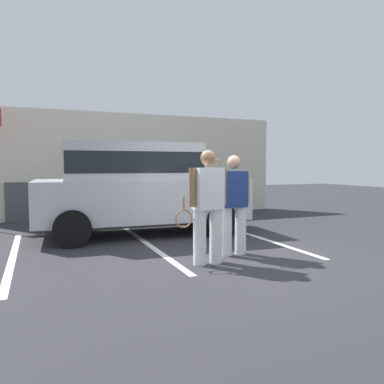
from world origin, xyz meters
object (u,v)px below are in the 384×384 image
(tennis_player_man, at_px, (208,205))
(tennis_player_woman, at_px, (233,203))
(parked_suv, at_px, (138,184))
(potted_plant_by_porch, at_px, (211,204))

(tennis_player_man, bearing_deg, tennis_player_woman, -156.18)
(parked_suv, xyz_separation_m, tennis_player_woman, (1.05, -2.55, -0.24))
(parked_suv, bearing_deg, potted_plant_by_porch, 37.92)
(tennis_player_man, xyz_separation_m, potted_plant_by_porch, (2.34, 4.79, -0.53))
(tennis_player_man, bearing_deg, parked_suv, -87.54)
(potted_plant_by_porch, bearing_deg, parked_suv, -145.64)
(tennis_player_man, height_order, potted_plant_by_porch, tennis_player_man)
(tennis_player_woman, xyz_separation_m, potted_plant_by_porch, (1.68, 4.42, -0.51))
(tennis_player_man, relative_size, potted_plant_by_porch, 2.50)
(parked_suv, bearing_deg, tennis_player_man, -78.88)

